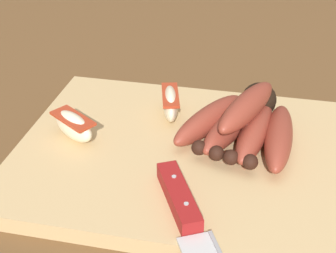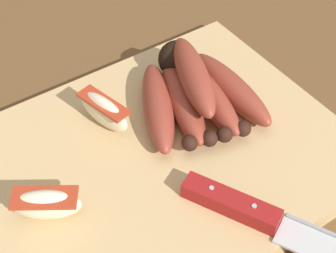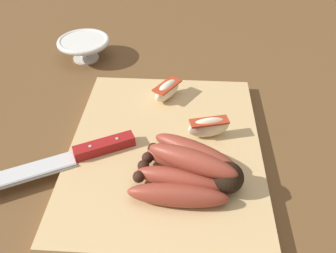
# 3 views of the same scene
# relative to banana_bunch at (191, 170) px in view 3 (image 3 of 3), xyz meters

# --- Properties ---
(ground_plane) EXTENTS (6.00, 6.00, 0.00)m
(ground_plane) POSITION_rel_banana_bunch_xyz_m (-0.06, -0.04, -0.04)
(ground_plane) COLOR brown
(cutting_board) EXTENTS (0.40, 0.32, 0.02)m
(cutting_board) POSITION_rel_banana_bunch_xyz_m (-0.07, -0.04, -0.03)
(cutting_board) COLOR tan
(cutting_board) RESTS_ON ground_plane
(banana_bunch) EXTENTS (0.15, 0.17, 0.06)m
(banana_bunch) POSITION_rel_banana_bunch_xyz_m (0.00, 0.00, 0.00)
(banana_bunch) COLOR black
(banana_bunch) RESTS_ON cutting_board
(chefs_knife) EXTENTS (0.15, 0.26, 0.02)m
(chefs_knife) POSITION_rel_banana_bunch_xyz_m (-0.03, -0.18, -0.02)
(chefs_knife) COLOR silver
(chefs_knife) RESTS_ON cutting_board
(apple_wedge_near) EXTENTS (0.07, 0.06, 0.03)m
(apple_wedge_near) POSITION_rel_banana_bunch_xyz_m (-0.21, -0.05, -0.00)
(apple_wedge_near) COLOR #F4E5C1
(apple_wedge_near) RESTS_ON cutting_board
(apple_wedge_middle) EXTENTS (0.04, 0.07, 0.04)m
(apple_wedge_middle) POSITION_rel_banana_bunch_xyz_m (-0.10, 0.03, -0.00)
(apple_wedge_middle) COLOR #F4E5C1
(apple_wedge_middle) RESTS_ON cutting_board
(ceramic_bowl) EXTENTS (0.12, 0.12, 0.05)m
(ceramic_bowl) POSITION_rel_banana_bunch_xyz_m (-0.38, -0.25, -0.01)
(ceramic_bowl) COLOR silver
(ceramic_bowl) RESTS_ON ground_plane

